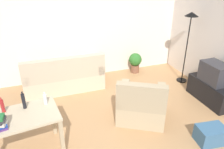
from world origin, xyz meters
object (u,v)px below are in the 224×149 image
object	(u,v)px
storage_box	(211,135)
bottle_dark	(24,101)
tv	(215,73)
armchair	(141,105)
desk	(18,123)
potted_plant	(135,61)
torchiere_lamp	(189,29)
bottle_clear	(45,99)
tv_stand	(211,91)
bottle_red	(2,106)
couch	(64,78)

from	to	relation	value
storage_box	bottle_dark	distance (m)	3.16
tv	armchair	size ratio (longest dim) A/B	0.50
desk	potted_plant	world-z (taller)	desk
torchiere_lamp	bottle_clear	distance (m)	3.75
bottle_dark	bottle_clear	bearing A→B (deg)	1.18
storage_box	bottle_clear	xyz separation A→B (m)	(-2.60, 0.95, 0.70)
desk	potted_plant	xyz separation A→B (m)	(3.01, 2.29, -0.32)
desk	armchair	size ratio (longest dim) A/B	1.06
tv	armchair	bearing A→B (deg)	92.46
tv	desk	distance (m)	3.98
tv_stand	armchair	bearing A→B (deg)	92.47
storage_box	bottle_dark	bearing A→B (deg)	162.11
bottle_red	bottle_clear	bearing A→B (deg)	1.47
potted_plant	bottle_red	xyz separation A→B (m)	(-3.19, -2.11, 0.54)
storage_box	bottle_dark	world-z (taller)	bottle_dark
torchiere_lamp	potted_plant	size ratio (longest dim) A/B	3.18
potted_plant	armchair	bearing A→B (deg)	-111.77
torchiere_lamp	armchair	size ratio (longest dim) A/B	1.51
armchair	bottle_clear	size ratio (longest dim) A/B	5.60
tv	tv_stand	bearing A→B (deg)	90.00
tv_stand	torchiere_lamp	bearing A→B (deg)	0.00
couch	armchair	xyz separation A→B (m)	(1.25, -1.73, 0.01)
tv	storage_box	distance (m)	1.52
tv	armchair	distance (m)	1.81
couch	bottle_red	world-z (taller)	bottle_red
couch	bottle_red	bearing A→B (deg)	57.78
couch	bottle_dark	world-z (taller)	bottle_dark
bottle_red	desk	bearing A→B (deg)	-45.75
storage_box	tv_stand	bearing A→B (deg)	49.32
potted_plant	bottle_red	world-z (taller)	bottle_red
potted_plant	bottle_clear	xyz separation A→B (m)	(-2.57, -2.09, 0.52)
couch	tv	size ratio (longest dim) A/B	3.14
potted_plant	bottle_clear	distance (m)	3.35
bottle_red	bottle_clear	distance (m)	0.62
torchiere_lamp	armchair	distance (m)	2.36
desk	bottle_clear	world-z (taller)	bottle_clear
desk	bottle_dark	bearing A→B (deg)	52.44
tv	couch	bearing A→B (deg)	61.27
bottle_dark	potted_plant	bearing A→B (deg)	35.96
desk	tv	bearing A→B (deg)	-2.07
tv_stand	bottle_clear	xyz separation A→B (m)	(-3.52, -0.12, 0.61)
storage_box	armchair	bearing A→B (deg)	130.39
couch	armchair	distance (m)	2.13
torchiere_lamp	armchair	bearing A→B (deg)	-147.71
bottle_clear	potted_plant	bearing A→B (deg)	39.09
bottle_dark	bottle_clear	world-z (taller)	bottle_dark
storage_box	bottle_dark	xyz separation A→B (m)	(-2.92, 0.94, 0.74)
tv_stand	tv	distance (m)	0.46
torchiere_lamp	armchair	world-z (taller)	torchiere_lamp
tv_stand	storage_box	bearing A→B (deg)	139.32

